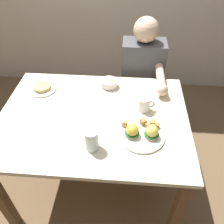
{
  "coord_description": "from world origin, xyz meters",
  "views": [
    {
      "loc": [
        0.21,
        -1.07,
        1.76
      ],
      "look_at": [
        0.12,
        0.0,
        0.78
      ],
      "focal_mm": 37.64,
      "sensor_mm": 36.0,
      "label": 1
    }
  ],
  "objects_px": {
    "dining_table": "(94,127)",
    "water_glass_near": "(92,141)",
    "side_plate": "(42,88)",
    "diner_person": "(142,77)",
    "coffee_mug": "(144,104)",
    "fruit_bowl": "(109,83)",
    "fork": "(65,130)",
    "eggs_benedict_plate": "(142,133)"
  },
  "relations": [
    {
      "from": "dining_table",
      "to": "water_glass_near",
      "type": "relative_size",
      "value": 9.34
    },
    {
      "from": "side_plate",
      "to": "diner_person",
      "type": "relative_size",
      "value": 0.18
    },
    {
      "from": "dining_table",
      "to": "coffee_mug",
      "type": "distance_m",
      "value": 0.37
    },
    {
      "from": "coffee_mug",
      "to": "side_plate",
      "type": "height_order",
      "value": "coffee_mug"
    },
    {
      "from": "dining_table",
      "to": "side_plate",
      "type": "distance_m",
      "value": 0.49
    },
    {
      "from": "fruit_bowl",
      "to": "coffee_mug",
      "type": "bearing_deg",
      "value": -43.85
    },
    {
      "from": "side_plate",
      "to": "diner_person",
      "type": "distance_m",
      "value": 0.82
    },
    {
      "from": "coffee_mug",
      "to": "fork",
      "type": "height_order",
      "value": "coffee_mug"
    },
    {
      "from": "fruit_bowl",
      "to": "fork",
      "type": "bearing_deg",
      "value": -115.71
    },
    {
      "from": "water_glass_near",
      "to": "coffee_mug",
      "type": "bearing_deg",
      "value": 49.75
    },
    {
      "from": "diner_person",
      "to": "side_plate",
      "type": "bearing_deg",
      "value": -154.0
    },
    {
      "from": "dining_table",
      "to": "coffee_mug",
      "type": "relative_size",
      "value": 10.8
    },
    {
      "from": "dining_table",
      "to": "eggs_benedict_plate",
      "type": "distance_m",
      "value": 0.37
    },
    {
      "from": "coffee_mug",
      "to": "diner_person",
      "type": "relative_size",
      "value": 0.1
    },
    {
      "from": "coffee_mug",
      "to": "fork",
      "type": "xyz_separation_m",
      "value": [
        -0.47,
        -0.22,
        -0.05
      ]
    },
    {
      "from": "side_plate",
      "to": "eggs_benedict_plate",
      "type": "bearing_deg",
      "value": -29.11
    },
    {
      "from": "water_glass_near",
      "to": "side_plate",
      "type": "bearing_deg",
      "value": 131.06
    },
    {
      "from": "fruit_bowl",
      "to": "side_plate",
      "type": "relative_size",
      "value": 0.6
    },
    {
      "from": "side_plate",
      "to": "diner_person",
      "type": "bearing_deg",
      "value": 26.0
    },
    {
      "from": "eggs_benedict_plate",
      "to": "diner_person",
      "type": "distance_m",
      "value": 0.76
    },
    {
      "from": "fork",
      "to": "coffee_mug",
      "type": "bearing_deg",
      "value": 25.41
    },
    {
      "from": "dining_table",
      "to": "fruit_bowl",
      "type": "distance_m",
      "value": 0.36
    },
    {
      "from": "fork",
      "to": "water_glass_near",
      "type": "bearing_deg",
      "value": -33.49
    },
    {
      "from": "side_plate",
      "to": "water_glass_near",
      "type": "bearing_deg",
      "value": -48.94
    },
    {
      "from": "eggs_benedict_plate",
      "to": "side_plate",
      "type": "bearing_deg",
      "value": 150.89
    },
    {
      "from": "fork",
      "to": "water_glass_near",
      "type": "height_order",
      "value": "water_glass_near"
    },
    {
      "from": "coffee_mug",
      "to": "water_glass_near",
      "type": "height_order",
      "value": "water_glass_near"
    },
    {
      "from": "dining_table",
      "to": "fruit_bowl",
      "type": "bearing_deg",
      "value": 76.94
    },
    {
      "from": "water_glass_near",
      "to": "diner_person",
      "type": "distance_m",
      "value": 0.92
    },
    {
      "from": "water_glass_near",
      "to": "side_plate",
      "type": "height_order",
      "value": "water_glass_near"
    },
    {
      "from": "diner_person",
      "to": "coffee_mug",
      "type": "bearing_deg",
      "value": -90.9
    },
    {
      "from": "fork",
      "to": "side_plate",
      "type": "relative_size",
      "value": 0.78
    },
    {
      "from": "fruit_bowl",
      "to": "water_glass_near",
      "type": "distance_m",
      "value": 0.58
    },
    {
      "from": "coffee_mug",
      "to": "eggs_benedict_plate",
      "type": "bearing_deg",
      "value": -93.79
    },
    {
      "from": "eggs_benedict_plate",
      "to": "side_plate",
      "type": "distance_m",
      "value": 0.81
    },
    {
      "from": "water_glass_near",
      "to": "eggs_benedict_plate",
      "type": "bearing_deg",
      "value": 21.2
    },
    {
      "from": "water_glass_near",
      "to": "fruit_bowl",
      "type": "bearing_deg",
      "value": 85.86
    },
    {
      "from": "fruit_bowl",
      "to": "fork",
      "type": "xyz_separation_m",
      "value": [
        -0.22,
        -0.46,
        -0.03
      ]
    },
    {
      "from": "fork",
      "to": "side_plate",
      "type": "distance_m",
      "value": 0.46
    },
    {
      "from": "side_plate",
      "to": "fruit_bowl",
      "type": "bearing_deg",
      "value": 9.16
    },
    {
      "from": "dining_table",
      "to": "diner_person",
      "type": "relative_size",
      "value": 1.05
    },
    {
      "from": "water_glass_near",
      "to": "side_plate",
      "type": "xyz_separation_m",
      "value": [
        -0.44,
        0.5,
        -0.04
      ]
    }
  ]
}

